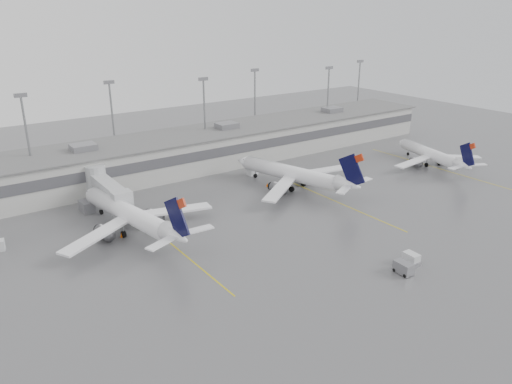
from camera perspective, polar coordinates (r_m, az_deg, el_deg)
ground at (r=74.72m, az=10.80°, el=-8.88°), size 260.00×260.00×0.00m
terminal at (r=117.54m, az=-9.54°, el=4.37°), size 152.00×17.00×9.45m
light_masts at (r=120.79m, az=-10.97°, el=8.55°), size 142.40×8.00×20.60m
jet_bridge_right at (r=99.63m, az=-17.04°, el=0.61°), size 4.00×17.20×7.00m
stand_markings at (r=91.06m, az=0.04°, el=-2.94°), size 105.25×40.00×0.01m
jet_mid_left at (r=86.54m, az=-13.99°, el=-2.55°), size 28.24×31.90×10.38m
jet_mid_right at (r=104.86m, az=4.58°, el=2.07°), size 27.48×31.24×10.35m
jet_far_right at (r=127.48m, az=19.54°, el=4.04°), size 23.34×26.51×8.76m
baggage_tug at (r=78.49m, az=17.29°, el=-7.41°), size 1.91×2.83×1.77m
baggage_cart at (r=75.46m, az=16.50°, el=-8.29°), size 1.71×2.84×1.78m
gse_uld_b at (r=92.46m, az=-15.23°, el=-2.76°), size 2.79×2.33×1.69m
gse_uld_c at (r=113.87m, az=-0.41°, el=2.37°), size 2.64×2.04×1.67m
gse_loader at (r=98.53m, az=-18.78°, el=-1.56°), size 2.26×3.48×2.12m
cone_b at (r=86.36m, az=-15.13°, el=-4.78°), size 0.48×0.48×0.76m
cone_c at (r=106.60m, az=1.29°, el=0.84°), size 0.50×0.50×0.80m
cone_d at (r=129.45m, az=12.11°, el=3.90°), size 0.38×0.38×0.60m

